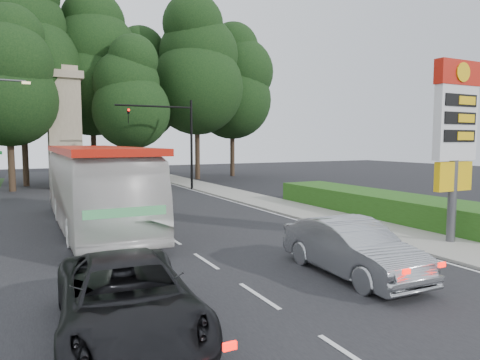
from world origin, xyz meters
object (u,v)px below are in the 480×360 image
monument (64,127)px  sedan_silver (352,248)px  suv_charcoal (127,299)px  transit_bus (95,188)px  gas_station_pylon (456,127)px  traffic_signal_mast (176,132)px

monument → sedan_silver: (5.26, -29.22, -4.29)m
monument → suv_charcoal: (-1.42, -30.23, -4.33)m
transit_bus → gas_station_pylon: bearing=-39.2°
monument → suv_charcoal: bearing=-92.7°
gas_station_pylon → transit_bus: gas_station_pylon is taller
monument → sedan_silver: bearing=-79.8°
gas_station_pylon → suv_charcoal: gas_station_pylon is taller
monument → suv_charcoal: size_ratio=1.79×
gas_station_pylon → transit_bus: size_ratio=0.52×
sedan_silver → suv_charcoal: size_ratio=0.88×
transit_bus → suv_charcoal: transit_bus is taller
gas_station_pylon → transit_bus: 15.10m
traffic_signal_mast → monument: monument is taller
traffic_signal_mast → suv_charcoal: traffic_signal_mast is taller
suv_charcoal → sedan_silver: bearing=13.2°
monument → transit_bus: size_ratio=0.76×
gas_station_pylon → monument: monument is taller
sedan_silver → suv_charcoal: 6.76m
traffic_signal_mast → monument: size_ratio=0.72×
gas_station_pylon → sedan_silver: size_ratio=1.38×
suv_charcoal → transit_bus: bearing=89.3°
monument → suv_charcoal: 30.57m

